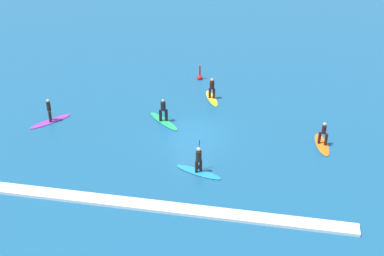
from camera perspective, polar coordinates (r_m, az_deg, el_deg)
ground_plane at (r=36.04m, az=0.00°, el=-0.69°), size 120.00×120.00×0.00m
surfer_on_purple_board at (r=38.76m, az=-15.09°, el=1.21°), size 2.53×3.00×1.77m
surfer_on_blue_board at (r=31.89m, az=0.72°, el=-4.14°), size 3.13×1.62×2.07m
surfer_on_yellow_board at (r=40.66m, az=2.16°, el=3.84°), size 1.65×2.85×1.73m
surfer_on_green_board at (r=37.44m, az=-3.11°, el=1.27°), size 2.85×2.71×1.78m
surfer_on_orange_board at (r=35.71m, az=13.93°, el=-1.31°), size 1.29×2.94×1.69m
marker_buoy at (r=44.12m, az=0.85°, el=5.56°), size 0.47×0.47×1.34m
wave_crest at (r=29.31m, az=-2.99°, el=-8.57°), size 20.80×0.90×0.18m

